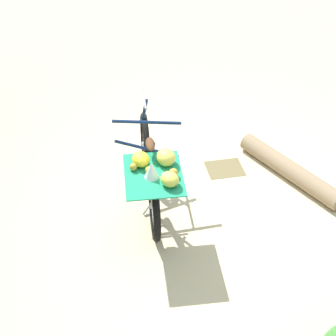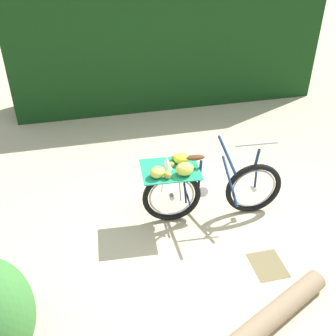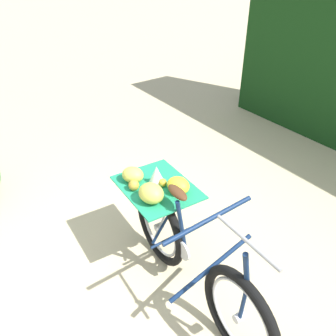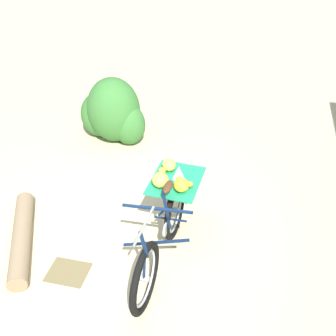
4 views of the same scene
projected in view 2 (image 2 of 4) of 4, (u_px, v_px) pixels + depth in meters
name	position (u px, v px, depth m)	size (l,w,h in m)	color
ground_plane	(196.00, 234.00, 5.06)	(60.00, 60.00, 0.00)	beige
foliage_hedge	(167.00, 32.00, 7.53)	(5.69, 0.90, 2.71)	#143814
bicycle	(204.00, 186.00, 5.06)	(0.71, 1.79, 1.03)	black
fallen_log	(272.00, 316.00, 3.96)	(0.21, 0.21, 1.44)	#937A5B
leaf_litter_patch	(268.00, 265.00, 4.64)	(0.44, 0.36, 0.01)	olive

